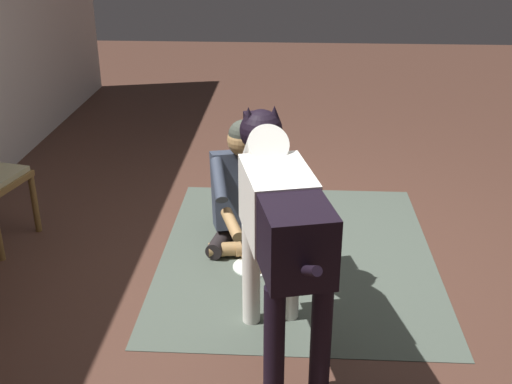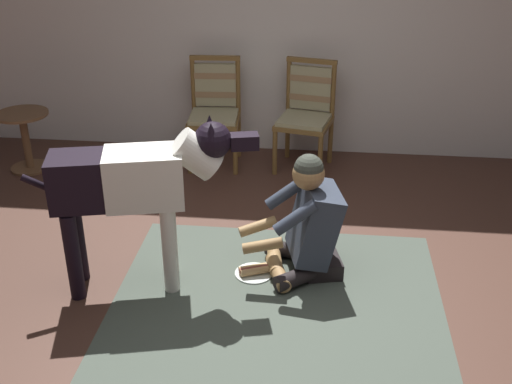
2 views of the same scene
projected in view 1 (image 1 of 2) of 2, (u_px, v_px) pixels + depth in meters
ground_plane at (297, 258)px, 4.09m from camera, size 14.69×14.69×0.00m
area_rug at (297, 254)px, 4.13m from camera, size 2.10×1.77×0.01m
person_sitting_on_floor at (244, 194)px, 4.16m from camera, size 0.73×0.58×0.87m
large_dog at (279, 214)px, 3.02m from camera, size 1.43×0.50×1.14m
hot_dog_on_plate at (253, 264)px, 3.97m from camera, size 0.26×0.26×0.06m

